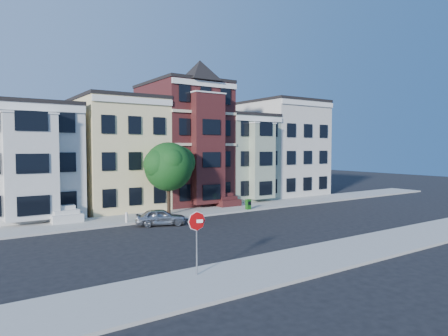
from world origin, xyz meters
TOP-DOWN VIEW (x-y plane):
  - ground at (0.00, 0.00)m, footprint 120.00×120.00m
  - far_sidewalk at (0.00, 8.00)m, footprint 60.00×4.00m
  - near_sidewalk at (0.00, -8.00)m, footprint 60.00×4.00m
  - house_white at (-15.00, 14.50)m, footprint 8.00×9.00m
  - house_yellow at (-7.00, 14.50)m, footprint 7.00×9.00m
  - house_brown at (0.00, 14.50)m, footprint 7.00×9.00m
  - house_green at (6.50, 14.50)m, footprint 6.00×9.00m
  - house_cream at (13.50, 14.50)m, footprint 8.00×9.00m
  - street_tree at (-4.84, 8.00)m, footprint 6.97×6.97m
  - parked_car at (-7.16, 4.67)m, footprint 3.93×2.61m
  - newspaper_box at (2.21, 6.30)m, footprint 0.41×0.36m
  - fire_hydrant at (-9.09, 6.48)m, footprint 0.24×0.24m
  - stop_sign at (-10.93, -7.04)m, footprint 0.85×0.45m

SIDE VIEW (x-z plane):
  - ground at x=0.00m, z-range 0.00..0.00m
  - far_sidewalk at x=0.00m, z-range 0.00..0.15m
  - near_sidewalk at x=0.00m, z-range 0.00..0.15m
  - fire_hydrant at x=-9.09m, z-range 0.15..0.76m
  - newspaper_box at x=2.21m, z-range 0.15..1.05m
  - parked_car at x=-7.16m, z-range 0.00..1.24m
  - stop_sign at x=-10.93m, z-range 0.15..3.32m
  - street_tree at x=-4.84m, z-range 0.15..7.58m
  - house_white at x=-15.00m, z-range 0.00..9.00m
  - house_green at x=6.50m, z-range 0.00..9.00m
  - house_yellow at x=-7.00m, z-range 0.00..10.00m
  - house_cream at x=13.50m, z-range 0.00..11.00m
  - house_brown at x=0.00m, z-range 0.00..12.00m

